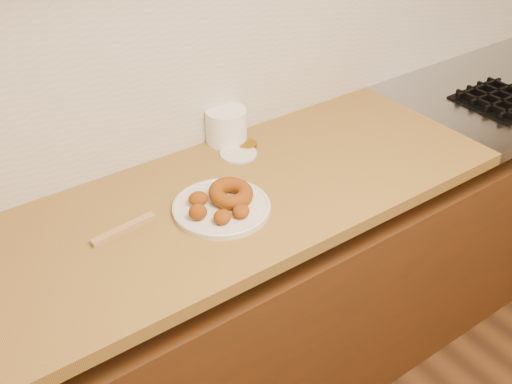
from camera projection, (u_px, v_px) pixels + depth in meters
base_cabinet at (306, 283)px, 2.12m from camera, size 3.60×0.60×0.77m
butcher_block at (118, 245)px, 1.53m from camera, size 2.30×0.62×0.04m
backsplash at (257, 37)px, 1.86m from camera, size 3.60×0.02×0.60m
donut_plate at (222, 208)px, 1.62m from camera, size 0.27×0.27×0.02m
ring_donut at (231, 193)px, 1.62m from camera, size 0.17×0.18×0.06m
fried_dough_chunks at (213, 209)px, 1.57m from camera, size 0.16×0.17×0.05m
plastic_tub at (226, 125)px, 1.90m from camera, size 0.15×0.15×0.11m
tub_lid at (239, 154)px, 1.85m from camera, size 0.13×0.13×0.01m
brass_jar_lid at (248, 144)px, 1.90m from camera, size 0.08×0.08×0.01m
wooden_utensil at (124, 229)px, 1.54m from camera, size 0.18×0.04×0.01m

